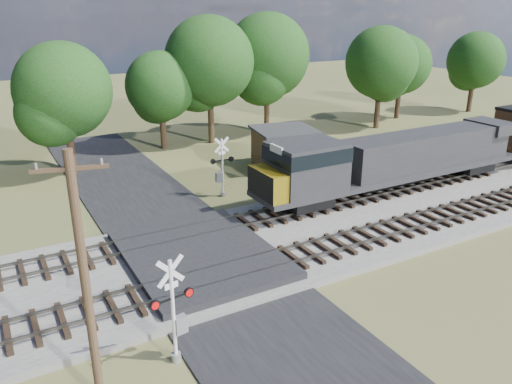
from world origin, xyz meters
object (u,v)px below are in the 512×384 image
crossing_signal_near (176,318)px  crossing_signal_far (221,172)px  equipment_shed (284,148)px  utility_pole (85,278)px

crossing_signal_near → crossing_signal_far: bearing=50.4°
equipment_shed → crossing_signal_far: bearing=-143.2°
crossing_signal_far → crossing_signal_near: bearing=61.6°
crossing_signal_far → equipment_shed: 8.07m
equipment_shed → crossing_signal_near: bearing=-120.6°
crossing_signal_near → equipment_shed: bearing=39.8°
crossing_signal_near → utility_pole: bearing=-177.3°
crossing_signal_near → equipment_shed: size_ratio=0.77×
crossing_signal_far → equipment_shed: (7.27, 3.51, -0.11)m
crossing_signal_near → crossing_signal_far: crossing_signal_near is taller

